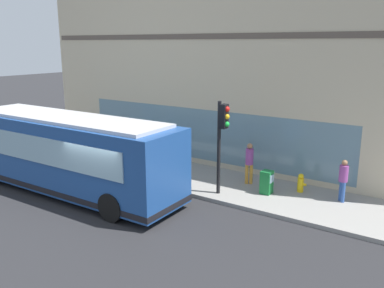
% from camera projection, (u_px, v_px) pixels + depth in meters
% --- Properties ---
extents(ground, '(120.00, 120.00, 0.00)m').
position_uv_depth(ground, '(112.00, 210.00, 14.52)').
color(ground, '#262628').
extents(sidewalk_curb, '(3.55, 40.00, 0.15)m').
position_uv_depth(sidewalk_curb, '(182.00, 176.00, 18.02)').
color(sidewalk_curb, gray).
rests_on(sidewalk_curb, ground).
extents(building_corner, '(7.48, 19.84, 11.06)m').
position_uv_depth(building_corner, '(243.00, 49.00, 21.11)').
color(building_corner, beige).
rests_on(building_corner, ground).
extents(city_bus_nearside, '(2.75, 10.08, 3.07)m').
position_uv_depth(city_bus_nearside, '(68.00, 154.00, 15.97)').
color(city_bus_nearside, '#1E478C').
rests_on(city_bus_nearside, ground).
extents(traffic_light_near_corner, '(0.32, 0.49, 3.58)m').
position_uv_depth(traffic_light_near_corner, '(222.00, 130.00, 15.05)').
color(traffic_light_near_corner, black).
rests_on(traffic_light_near_corner, sidewalk_curb).
extents(fire_hydrant, '(0.35, 0.35, 0.74)m').
position_uv_depth(fire_hydrant, '(301.00, 183.00, 15.77)').
color(fire_hydrant, yellow).
rests_on(fire_hydrant, sidewalk_curb).
extents(pedestrian_walking_along_curb, '(0.32, 0.32, 1.69)m').
position_uv_depth(pedestrian_walking_along_curb, '(57.00, 129.00, 22.65)').
color(pedestrian_walking_along_curb, gold).
rests_on(pedestrian_walking_along_curb, sidewalk_curb).
extents(pedestrian_near_hydrant, '(0.32, 0.32, 1.58)m').
position_uv_depth(pedestrian_near_hydrant, '(343.00, 178.00, 14.69)').
color(pedestrian_near_hydrant, '#3359A5').
rests_on(pedestrian_near_hydrant, sidewalk_curb).
extents(pedestrian_by_light_pole, '(0.32, 0.32, 1.71)m').
position_uv_depth(pedestrian_by_light_pole, '(249.00, 161.00, 16.55)').
color(pedestrian_by_light_pole, gold).
rests_on(pedestrian_by_light_pole, sidewalk_curb).
extents(newspaper_vending_box, '(0.44, 0.42, 0.90)m').
position_uv_depth(newspaper_vending_box, '(267.00, 182.00, 15.59)').
color(newspaper_vending_box, '#197233').
rests_on(newspaper_vending_box, sidewalk_curb).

